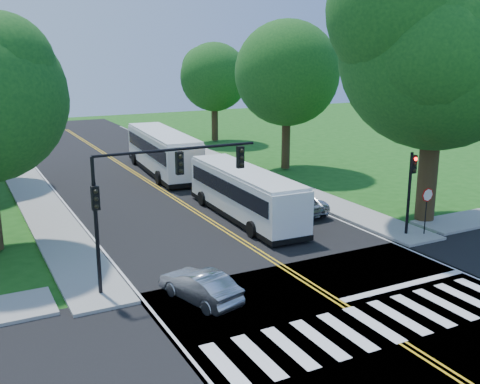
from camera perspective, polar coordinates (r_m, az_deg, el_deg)
ground at (r=21.86m, az=12.51°, el=-12.46°), size 140.00×140.00×0.00m
road at (r=36.51m, az=-5.78°, el=-1.20°), size 14.00×96.00×0.01m
cross_road at (r=21.85m, az=12.51°, el=-12.44°), size 60.00×12.00×0.01m
center_line at (r=40.13m, az=-7.90°, el=0.18°), size 0.36×70.00×0.01m
edge_line_w at (r=38.49m, az=-17.46°, el=-0.97°), size 0.12×70.00×0.01m
edge_line_e at (r=42.80m, az=0.69°, el=1.20°), size 0.12×70.00×0.01m
crosswalk at (r=21.51m, az=13.38°, el=-12.91°), size 12.60×3.00×0.01m
stop_bar at (r=25.09m, az=16.39°, el=-9.06°), size 6.60×0.40×0.01m
sidewalk_nw at (r=41.16m, az=-20.28°, el=-0.15°), size 2.60×40.00×0.15m
sidewalk_ne at (r=46.06m, az=0.58°, el=2.22°), size 2.60×40.00×0.15m
tree_ne_big at (r=32.98m, az=19.48°, el=13.35°), size 10.80×10.80×14.91m
tree_east_mid at (r=45.82m, az=4.82°, el=11.93°), size 8.40×8.40×11.93m
tree_east_far at (r=60.41m, az=-2.63°, el=11.58°), size 7.20×7.20×10.34m
signal_nw at (r=22.94m, az=-8.87°, el=0.68°), size 7.15×0.46×5.66m
signal_ne at (r=30.64m, az=16.95°, el=0.94°), size 0.30×0.46×4.40m
stop_sign at (r=31.10m, az=18.48°, el=-0.76°), size 0.76×0.08×2.53m
bus_lead at (r=32.91m, az=0.45°, el=-0.08°), size 2.99×11.30×2.90m
bus_follow at (r=45.61m, az=-7.86°, el=4.14°), size 3.85×13.06×3.34m
hatchback at (r=22.51m, az=-4.09°, el=-9.50°), size 2.30×4.06×1.27m
suv at (r=34.35m, az=5.49°, el=-1.05°), size 2.51×4.84×1.30m
dark_sedan at (r=34.63m, az=4.66°, el=-0.83°), size 3.37×5.14×1.38m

